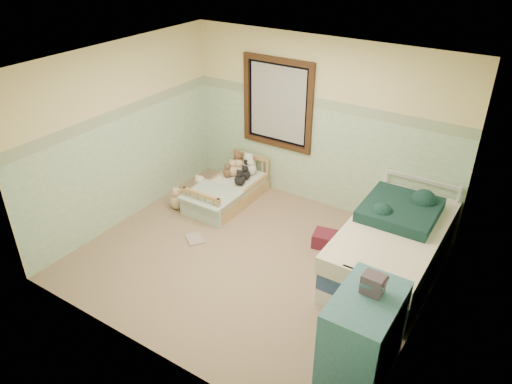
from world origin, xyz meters
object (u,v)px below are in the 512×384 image
Objects in this scene: plush_floor_tan at (178,202)px; floor_book at (195,239)px; twin_bed_frame at (389,264)px; red_pillow at (325,239)px; plush_floor_cream at (201,190)px; dresser at (363,334)px; toddler_bed_frame at (228,196)px.

plush_floor_tan is 0.87× the size of floor_book.
red_pillow is (-0.90, 0.07, -0.01)m from twin_bed_frame.
twin_bed_frame is (3.12, -0.20, -0.01)m from plush_floor_cream.
plush_floor_tan is at bearing -98.66° from plush_floor_cream.
red_pillow is (-1.16, 1.66, -0.35)m from dresser.
twin_bed_frame is at bearing 4.83° from plush_floor_tan.
toddler_bed_frame is 5.45× the size of plush_floor_cream.
plush_floor_cream is 2.23m from red_pillow.
toddler_bed_frame is 0.46m from plush_floor_cream.
red_pillow is (2.29, 0.34, -0.02)m from plush_floor_tan.
red_pillow reaches higher than floor_book.
floor_book is at bearing -78.43° from toddler_bed_frame.
red_pillow is at bearing 63.02° from floor_book.
dresser reaches higher than floor_book.
plush_floor_cream is at bearing -164.49° from toddler_bed_frame.
plush_floor_tan is (-0.07, -0.46, -0.01)m from plush_floor_cream.
floor_book is at bearing -151.39° from red_pillow.
toddler_bed_frame is at bearing 173.21° from twin_bed_frame.
plush_floor_cream is at bearing 81.34° from plush_floor_tan.
plush_floor_cream is 0.91× the size of floor_book.
twin_bed_frame reaches higher than red_pillow.
dresser is 2.86m from floor_book.
floor_book is at bearing 163.26° from dresser.
toddler_bed_frame is 2.69m from twin_bed_frame.
plush_floor_tan reaches higher than floor_book.
dresser is at bearing -55.10° from red_pillow.
dresser is 3.29× the size of floor_book.
toddler_bed_frame is 4.24× the size of red_pillow.
floor_book is (-2.45, -0.78, -0.10)m from twin_bed_frame.
plush_floor_tan is 2.32m from red_pillow.
twin_bed_frame is (2.67, -0.32, 0.02)m from toddler_bed_frame.
plush_floor_cream reaches higher than twin_bed_frame.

